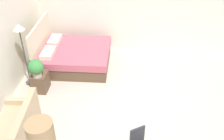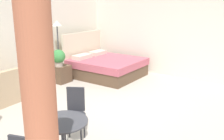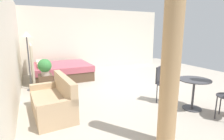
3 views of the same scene
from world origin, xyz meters
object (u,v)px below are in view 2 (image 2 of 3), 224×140
object	(u,v)px
couch	(10,89)
potted_plant	(58,57)
cafe_chair_near_window	(75,109)
balcony_table	(63,135)
bed	(105,66)
floor_lamp	(57,32)
nightstand	(62,74)

from	to	relation	value
couch	potted_plant	size ratio (longest dim) A/B	3.16
cafe_chair_near_window	balcony_table	bearing A→B (deg)	-149.32
bed	couch	world-z (taller)	bed
bed	floor_lamp	size ratio (longest dim) A/B	1.18
balcony_table	cafe_chair_near_window	size ratio (longest dim) A/B	0.78
nightstand	balcony_table	distance (m)	4.01
nightstand	potted_plant	world-z (taller)	potted_plant
nightstand	cafe_chair_near_window	distance (m)	3.31
couch	floor_lamp	world-z (taller)	floor_lamp
couch	cafe_chair_near_window	distance (m)	2.57
floor_lamp	balcony_table	distance (m)	4.58
nightstand	cafe_chair_near_window	world-z (taller)	cafe_chair_near_window
nightstand	couch	bearing A→B (deg)	-179.00
nightstand	floor_lamp	size ratio (longest dim) A/B	0.29
bed	balcony_table	xyz separation A→B (m)	(-4.02, -2.33, 0.18)
couch	potted_plant	xyz separation A→B (m)	(1.57, 0.03, 0.49)
potted_plant	floor_lamp	size ratio (longest dim) A/B	0.28
couch	potted_plant	distance (m)	1.65
floor_lamp	balcony_table	xyz separation A→B (m)	(-3.01, -3.33, -0.93)
potted_plant	floor_lamp	xyz separation A→B (m)	(0.37, 0.40, 0.65)
bed	floor_lamp	xyz separation A→B (m)	(-1.01, 1.00, 1.10)
bed	balcony_table	size ratio (longest dim) A/B	2.95
nightstand	potted_plant	distance (m)	0.52
bed	cafe_chair_near_window	size ratio (longest dim) A/B	2.30
bed	potted_plant	world-z (taller)	bed
bed	cafe_chair_near_window	xyz separation A→B (m)	(-3.38, -1.95, 0.23)
bed	couch	bearing A→B (deg)	169.05
bed	balcony_table	world-z (taller)	bed
bed	floor_lamp	world-z (taller)	floor_lamp
couch	floor_lamp	distance (m)	2.30
cafe_chair_near_window	bed	bearing A→B (deg)	29.94
floor_lamp	cafe_chair_near_window	distance (m)	3.88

